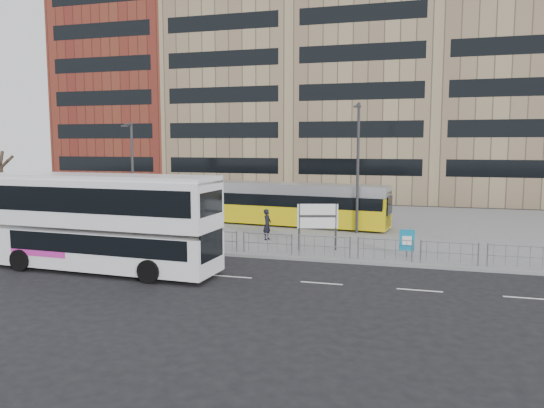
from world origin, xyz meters
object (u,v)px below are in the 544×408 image
(lamp_post_east, at_px, (358,163))
(station_sign, at_px, (318,218))
(tram, at_px, (218,201))
(double_decker_bus, at_px, (101,219))
(traffic_light_west, at_px, (62,208))
(pedestrian, at_px, (267,224))
(lamp_post_west, at_px, (132,169))
(ad_panel, at_px, (407,241))

(lamp_post_east, bearing_deg, station_sign, -102.88)
(tram, bearing_deg, double_decker_bus, -82.28)
(station_sign, distance_m, traffic_light_west, 15.00)
(pedestrian, distance_m, lamp_post_east, 7.13)
(tram, bearing_deg, lamp_post_west, -137.98)
(tram, height_order, pedestrian, tram)
(station_sign, bearing_deg, ad_panel, -20.72)
(double_decker_bus, xyz_separation_m, station_sign, (8.83, 6.65, -0.53))
(traffic_light_west, relative_size, lamp_post_west, 0.43)
(double_decker_bus, distance_m, traffic_light_west, 8.04)
(station_sign, xyz_separation_m, pedestrian, (-3.48, 2.24, -0.82))
(station_sign, bearing_deg, lamp_post_west, 144.41)
(tram, height_order, station_sign, tram)
(tram, xyz_separation_m, lamp_post_west, (-4.97, -3.55, 2.48))
(station_sign, relative_size, ad_panel, 1.80)
(ad_panel, bearing_deg, lamp_post_east, 112.61)
(station_sign, distance_m, pedestrian, 4.22)
(lamp_post_west, distance_m, lamp_post_east, 15.54)
(double_decker_bus, distance_m, lamp_post_west, 13.01)
(station_sign, height_order, lamp_post_east, lamp_post_east)
(station_sign, bearing_deg, double_decker_bus, -158.71)
(tram, relative_size, lamp_post_west, 3.50)
(pedestrian, bearing_deg, lamp_post_west, 82.07)
(double_decker_bus, distance_m, pedestrian, 10.46)
(double_decker_bus, xyz_separation_m, lamp_post_west, (-5.29, 11.76, 1.70))
(ad_panel, bearing_deg, traffic_light_west, 178.44)
(pedestrian, bearing_deg, lamp_post_east, -44.84)
(double_decker_bus, bearing_deg, lamp_post_west, 116.91)
(lamp_post_west, bearing_deg, pedestrian, -15.11)
(ad_panel, relative_size, lamp_post_east, 0.17)
(double_decker_bus, xyz_separation_m, traffic_light_west, (-6.10, 5.22, -0.29))
(double_decker_bus, distance_m, tram, 15.33)
(ad_panel, height_order, pedestrian, pedestrian)
(traffic_light_west, bearing_deg, station_sign, 9.74)
(ad_panel, bearing_deg, double_decker_bus, -159.74)
(double_decker_bus, bearing_deg, ad_panel, 27.44)
(pedestrian, distance_m, lamp_post_west, 11.44)
(tram, bearing_deg, station_sign, -36.92)
(double_decker_bus, bearing_deg, station_sign, 39.65)
(double_decker_bus, relative_size, lamp_post_east, 1.36)
(tram, relative_size, pedestrian, 13.70)
(tram, bearing_deg, pedestrian, -42.01)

